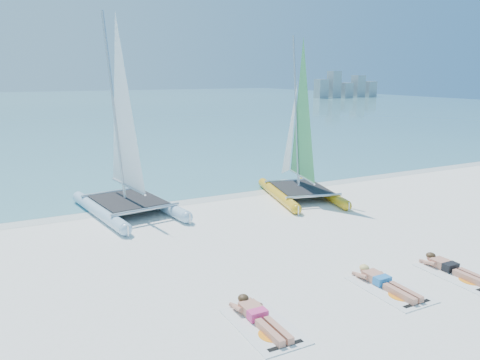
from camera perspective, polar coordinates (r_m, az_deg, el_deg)
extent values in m
plane|color=white|center=(13.17, 5.32, -7.61)|extent=(140.00, 140.00, 0.00)
cube|color=#6FB9B4|center=(73.80, -22.39, 8.37)|extent=(140.00, 115.00, 0.01)
cube|color=silver|center=(17.82, -4.26, -2.09)|extent=(140.00, 1.40, 0.01)
cube|color=#949CA3|center=(90.76, 9.86, 10.91)|extent=(2.00, 2.00, 3.50)
cube|color=#949CA3|center=(92.58, 11.39, 11.35)|extent=(2.00, 2.00, 5.00)
cube|color=#949CA3|center=(94.51, 12.80, 10.65)|extent=(2.00, 2.00, 2.80)
cube|color=#949CA3|center=(96.45, 14.22, 11.03)|extent=(2.00, 2.00, 4.20)
cube|color=#949CA3|center=(98.47, 15.53, 10.64)|extent=(2.00, 2.00, 3.00)
cylinder|color=#B7DEF1|center=(15.98, -16.80, -3.66)|extent=(1.03, 4.52, 0.40)
cone|color=#B7DEF1|center=(18.28, -19.34, -1.78)|extent=(0.46, 0.62, 0.38)
cylinder|color=#B7DEF1|center=(16.69, -10.26, -2.61)|extent=(1.03, 4.52, 0.40)
cone|color=#B7DEF1|center=(18.91, -13.50, -0.93)|extent=(0.46, 0.62, 0.38)
cube|color=black|center=(16.25, -13.50, -2.35)|extent=(2.27, 2.73, 0.03)
cylinder|color=silver|center=(16.49, -15.14, 8.73)|extent=(0.26, 1.19, 6.22)
cylinder|color=gold|center=(17.55, 4.63, -1.74)|extent=(1.33, 4.04, 0.36)
cone|color=gold|center=(19.63, 2.60, -0.13)|extent=(0.46, 0.59, 0.34)
cylinder|color=gold|center=(18.18, 10.08, -1.38)|extent=(1.33, 4.04, 0.36)
cone|color=gold|center=(20.20, 7.56, 0.14)|extent=(0.46, 0.59, 0.34)
cube|color=black|center=(17.80, 7.42, -0.91)|extent=(2.24, 2.60, 0.03)
cylinder|color=silver|center=(18.03, 6.86, 8.30)|extent=(0.34, 1.06, 5.61)
cube|color=white|center=(9.13, 2.89, -17.32)|extent=(1.00, 1.85, 0.02)
cube|color=tan|center=(9.40, 1.53, -15.58)|extent=(0.36, 0.55, 0.17)
cube|color=#E63680|center=(9.25, 2.15, -16.07)|extent=(0.37, 0.22, 0.17)
cube|color=tan|center=(8.82, 4.17, -17.95)|extent=(0.31, 0.85, 0.13)
sphere|color=tan|center=(9.67, 0.44, -14.45)|extent=(0.21, 0.21, 0.21)
ellipsoid|color=#3D2916|center=(9.66, 0.41, -14.22)|extent=(0.22, 0.24, 0.15)
cube|color=white|center=(10.94, 17.77, -12.57)|extent=(1.00, 1.85, 0.02)
cube|color=tan|center=(11.17, 16.23, -11.30)|extent=(0.36, 0.55, 0.17)
cube|color=#2479C5|center=(11.04, 16.95, -11.62)|extent=(0.37, 0.22, 0.17)
cube|color=tan|center=(10.68, 19.23, -12.89)|extent=(0.31, 0.85, 0.13)
sphere|color=tan|center=(11.40, 14.94, -10.50)|extent=(0.21, 0.21, 0.21)
ellipsoid|color=#EDCA6F|center=(11.39, 14.92, -10.30)|extent=(0.22, 0.24, 0.15)
cube|color=white|center=(12.23, 25.07, -10.44)|extent=(1.00, 1.85, 0.02)
cube|color=tan|center=(12.43, 23.55, -9.37)|extent=(0.36, 0.55, 0.17)
cube|color=black|center=(12.32, 24.27, -9.62)|extent=(0.37, 0.22, 0.17)
cube|color=tan|center=(12.01, 26.52, -10.64)|extent=(0.31, 0.85, 0.13)
sphere|color=tan|center=(12.63, 22.26, -8.70)|extent=(0.21, 0.21, 0.21)
ellipsoid|color=#3D2916|center=(12.62, 22.24, -8.52)|extent=(0.22, 0.24, 0.15)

